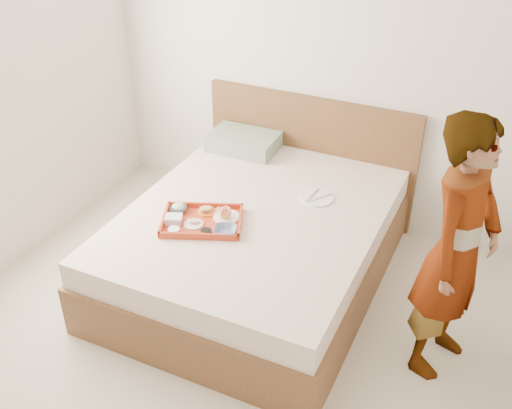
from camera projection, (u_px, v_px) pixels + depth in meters
The scene contains 16 objects.
ground at pixel (199, 385), 3.34m from camera, with size 3.50×4.00×0.01m, color beige.
wall_back at pixel (333, 51), 4.17m from camera, with size 3.50×0.01×2.60m, color silver.
bed at pixel (256, 244), 4.01m from camera, with size 1.65×2.00×0.53m, color brown.
headboard at pixel (309, 155), 4.64m from camera, with size 1.65×0.06×0.95m, color brown.
pillow at pixel (244, 142), 4.58m from camera, with size 0.51×0.35×0.12m, color gray.
tray at pixel (202, 221), 3.73m from camera, with size 0.49×0.36×0.04m, color red.
prawn_plate at pixel (226, 217), 3.77m from camera, with size 0.17×0.17×0.01m, color white.
navy_bowl_big at pixel (225, 230), 3.63m from camera, with size 0.14×0.14×0.03m, color navy.
sauce_dish at pixel (206, 232), 3.62m from camera, with size 0.07×0.07×0.03m, color black.
meat_plate at pixel (193, 224), 3.71m from camera, with size 0.12×0.12×0.01m, color white.
bread_plate at pixel (207, 212), 3.83m from camera, with size 0.12×0.12×0.01m, color orange.
salad_bowl at pixel (179, 209), 3.83m from camera, with size 0.11×0.11×0.03m, color navy.
plastic_tub at pixel (174, 219), 3.72m from camera, with size 0.10×0.08×0.04m, color silver.
cheese_round at pixel (174, 230), 3.64m from camera, with size 0.07×0.07×0.02m, color white.
dinner_plate at pixel (316, 198), 3.99m from camera, with size 0.23×0.23×0.01m, color white.
person at pixel (458, 251), 3.11m from camera, with size 0.56×0.37×1.53m, color white.
Camera 1 is at (1.26, -1.93, 2.63)m, focal length 42.27 mm.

